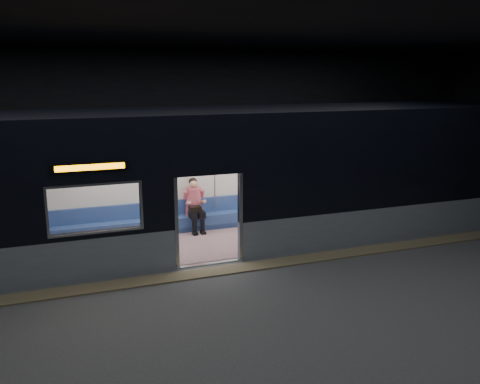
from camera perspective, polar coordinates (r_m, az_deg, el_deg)
station_floor at (r=10.66m, az=-1.77°, el=-10.03°), size 24.00×14.00×0.01m
station_envelope at (r=9.82m, az=-1.92°, el=10.08°), size 24.00×14.00×5.00m
tactile_strip at (r=11.13m, az=-2.68°, el=-8.89°), size 22.80×0.50×0.03m
metro_car at (r=12.46m, az=-5.56°, el=2.23°), size 18.00×3.04×3.35m
passenger at (r=13.72m, az=-5.15°, el=-1.12°), size 0.42×0.73×1.44m
handbag at (r=13.51m, az=-5.06°, el=-1.91°), size 0.32×0.28×0.15m
transit_map at (r=15.27m, az=8.52°, el=2.73°), size 0.99×0.03×0.64m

